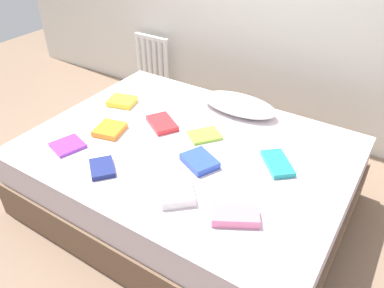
{
  "coord_description": "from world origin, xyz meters",
  "views": [
    {
      "loc": [
        1.06,
        -1.61,
        1.85
      ],
      "look_at": [
        0.0,
        0.05,
        0.48
      ],
      "focal_mm": 35.17,
      "sensor_mm": 36.0,
      "label": 1
    }
  ],
  "objects_px": {
    "textbook_yellow": "(122,101)",
    "textbook_purple": "(68,145)",
    "textbook_white": "(176,192)",
    "bed": "(188,176)",
    "textbook_pink": "(235,216)",
    "textbook_teal": "(277,163)",
    "textbook_blue": "(200,161)",
    "textbook_navy": "(102,168)",
    "pillow": "(239,105)",
    "radiator": "(152,60)",
    "textbook_lime": "(205,135)",
    "textbook_orange": "(110,129)",
    "textbook_red": "(162,123)"
  },
  "relations": [
    {
      "from": "textbook_teal",
      "to": "textbook_orange",
      "type": "bearing_deg",
      "value": -118.5
    },
    {
      "from": "textbook_orange",
      "to": "textbook_white",
      "type": "relative_size",
      "value": 0.91
    },
    {
      "from": "textbook_lime",
      "to": "textbook_white",
      "type": "relative_size",
      "value": 0.96
    },
    {
      "from": "textbook_lime",
      "to": "textbook_pink",
      "type": "bearing_deg",
      "value": -99.8
    },
    {
      "from": "radiator",
      "to": "textbook_blue",
      "type": "xyz_separation_m",
      "value": [
        1.38,
        -1.32,
        0.14
      ]
    },
    {
      "from": "radiator",
      "to": "textbook_lime",
      "type": "bearing_deg",
      "value": -40.19
    },
    {
      "from": "radiator",
      "to": "textbook_blue",
      "type": "relative_size",
      "value": 2.48
    },
    {
      "from": "textbook_pink",
      "to": "textbook_purple",
      "type": "xyz_separation_m",
      "value": [
        -1.16,
        -0.01,
        -0.01
      ]
    },
    {
      "from": "pillow",
      "to": "textbook_orange",
      "type": "distance_m",
      "value": 0.92
    },
    {
      "from": "textbook_teal",
      "to": "textbook_purple",
      "type": "bearing_deg",
      "value": -107.89
    },
    {
      "from": "radiator",
      "to": "textbook_yellow",
      "type": "height_order",
      "value": "radiator"
    },
    {
      "from": "textbook_blue",
      "to": "radiator",
      "type": "bearing_deg",
      "value": 161.49
    },
    {
      "from": "textbook_white",
      "to": "textbook_purple",
      "type": "xyz_separation_m",
      "value": [
        -0.82,
        0.0,
        -0.01
      ]
    },
    {
      "from": "textbook_pink",
      "to": "textbook_red",
      "type": "relative_size",
      "value": 0.99
    },
    {
      "from": "textbook_navy",
      "to": "textbook_purple",
      "type": "bearing_deg",
      "value": -149.07
    },
    {
      "from": "textbook_orange",
      "to": "textbook_lime",
      "type": "xyz_separation_m",
      "value": [
        0.55,
        0.29,
        -0.01
      ]
    },
    {
      "from": "textbook_yellow",
      "to": "textbook_red",
      "type": "bearing_deg",
      "value": -26.99
    },
    {
      "from": "textbook_teal",
      "to": "textbook_pink",
      "type": "bearing_deg",
      "value": -43.28
    },
    {
      "from": "radiator",
      "to": "textbook_white",
      "type": "xyz_separation_m",
      "value": [
        1.42,
        -1.62,
        0.14
      ]
    },
    {
      "from": "bed",
      "to": "textbook_lime",
      "type": "height_order",
      "value": "textbook_lime"
    },
    {
      "from": "textbook_white",
      "to": "textbook_teal",
      "type": "height_order",
      "value": "textbook_white"
    },
    {
      "from": "textbook_pink",
      "to": "textbook_white",
      "type": "relative_size",
      "value": 1.12
    },
    {
      "from": "textbook_purple",
      "to": "textbook_navy",
      "type": "bearing_deg",
      "value": 8.47
    },
    {
      "from": "bed",
      "to": "textbook_yellow",
      "type": "xyz_separation_m",
      "value": [
        -0.71,
        0.19,
        0.27
      ]
    },
    {
      "from": "textbook_lime",
      "to": "textbook_white",
      "type": "xyz_separation_m",
      "value": [
        0.16,
        -0.56,
        0.01
      ]
    },
    {
      "from": "pillow",
      "to": "textbook_purple",
      "type": "xyz_separation_m",
      "value": [
        -0.69,
        -0.97,
        -0.05
      ]
    },
    {
      "from": "textbook_white",
      "to": "textbook_red",
      "type": "xyz_separation_m",
      "value": [
        -0.48,
        0.52,
        -0.01
      ]
    },
    {
      "from": "radiator",
      "to": "textbook_white",
      "type": "distance_m",
      "value": 2.16
    },
    {
      "from": "textbook_orange",
      "to": "textbook_red",
      "type": "xyz_separation_m",
      "value": [
        0.24,
        0.25,
        -0.0
      ]
    },
    {
      "from": "textbook_navy",
      "to": "textbook_teal",
      "type": "distance_m",
      "value": 1.01
    },
    {
      "from": "textbook_purple",
      "to": "textbook_lime",
      "type": "bearing_deg",
      "value": 57.55
    },
    {
      "from": "textbook_teal",
      "to": "textbook_blue",
      "type": "bearing_deg",
      "value": -101.05
    },
    {
      "from": "pillow",
      "to": "textbook_orange",
      "type": "height_order",
      "value": "pillow"
    },
    {
      "from": "textbook_navy",
      "to": "textbook_white",
      "type": "bearing_deg",
      "value": 46.1
    },
    {
      "from": "textbook_navy",
      "to": "textbook_purple",
      "type": "height_order",
      "value": "textbook_navy"
    },
    {
      "from": "bed",
      "to": "textbook_navy",
      "type": "distance_m",
      "value": 0.61
    },
    {
      "from": "radiator",
      "to": "textbook_purple",
      "type": "relative_size",
      "value": 2.78
    },
    {
      "from": "textbook_yellow",
      "to": "textbook_purple",
      "type": "xyz_separation_m",
      "value": [
        0.09,
        -0.61,
        -0.01
      ]
    },
    {
      "from": "bed",
      "to": "textbook_orange",
      "type": "xyz_separation_m",
      "value": [
        -0.52,
        -0.15,
        0.27
      ]
    },
    {
      "from": "textbook_lime",
      "to": "textbook_red",
      "type": "xyz_separation_m",
      "value": [
        -0.31,
        -0.04,
        0.01
      ]
    },
    {
      "from": "bed",
      "to": "textbook_purple",
      "type": "height_order",
      "value": "textbook_purple"
    },
    {
      "from": "textbook_yellow",
      "to": "textbook_purple",
      "type": "height_order",
      "value": "textbook_yellow"
    },
    {
      "from": "textbook_blue",
      "to": "textbook_lime",
      "type": "bearing_deg",
      "value": 140.7
    },
    {
      "from": "textbook_red",
      "to": "textbook_blue",
      "type": "bearing_deg",
      "value": 4.84
    },
    {
      "from": "radiator",
      "to": "textbook_purple",
      "type": "height_order",
      "value": "radiator"
    },
    {
      "from": "textbook_white",
      "to": "textbook_yellow",
      "type": "distance_m",
      "value": 1.09
    },
    {
      "from": "textbook_lime",
      "to": "pillow",
      "type": "bearing_deg",
      "value": 32.7
    },
    {
      "from": "bed",
      "to": "textbook_lime",
      "type": "distance_m",
      "value": 0.3
    },
    {
      "from": "textbook_lime",
      "to": "textbook_blue",
      "type": "xyz_separation_m",
      "value": [
        0.13,
        -0.26,
        0.01
      ]
    },
    {
      "from": "bed",
      "to": "textbook_pink",
      "type": "bearing_deg",
      "value": -36.82
    }
  ]
}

